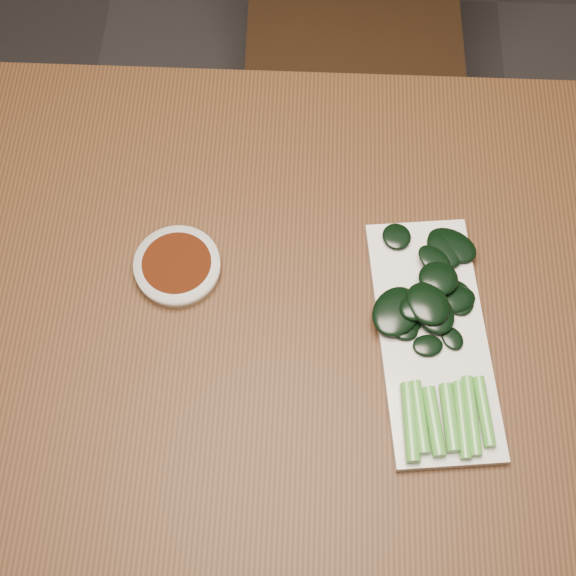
{
  "coord_description": "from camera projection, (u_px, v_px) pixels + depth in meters",
  "views": [
    {
      "loc": [
        0.03,
        -0.43,
        1.71
      ],
      "look_at": [
        0.01,
        0.03,
        0.76
      ],
      "focal_mm": 50.0,
      "sensor_mm": 36.0,
      "label": 1
    }
  ],
  "objects": [
    {
      "name": "table",
      "position": [
        281.0,
        330.0,
        1.11
      ],
      "size": [
        1.4,
        0.8,
        0.75
      ],
      "color": "#402512",
      "rests_on": "ground"
    },
    {
      "name": "sauce_bowl",
      "position": [
        178.0,
        267.0,
        1.06
      ],
      "size": [
        0.11,
        0.11,
        0.02
      ],
      "color": "silver",
      "rests_on": "table"
    },
    {
      "name": "serving_plate",
      "position": [
        432.0,
        337.0,
        1.03
      ],
      "size": [
        0.17,
        0.35,
        0.01
      ],
      "rotation": [
        0.0,
        0.0,
        0.11
      ],
      "color": "silver",
      "rests_on": "table"
    },
    {
      "name": "chair_far",
      "position": [
        356.0,
        20.0,
        1.62
      ],
      "size": [
        0.45,
        0.45,
        0.89
      ],
      "rotation": [
        0.0,
        0.0,
        0.02
      ],
      "color": "black",
      "rests_on": "ground"
    },
    {
      "name": "ground",
      "position": [
        283.0,
        453.0,
        1.72
      ],
      "size": [
        6.0,
        6.0,
        0.0
      ],
      "primitive_type": "plane",
      "color": "#2C2A2A",
      "rests_on": "ground"
    },
    {
      "name": "gai_lan",
      "position": [
        434.0,
        328.0,
        1.01
      ],
      "size": [
        0.16,
        0.33,
        0.03
      ],
      "color": "#50A037",
      "rests_on": "serving_plate"
    }
  ]
}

